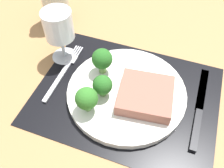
% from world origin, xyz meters
% --- Properties ---
extents(ground_plane, '(1.40, 1.10, 0.03)m').
position_xyz_m(ground_plane, '(0.00, 0.00, -0.01)').
color(ground_plane, '#996D42').
extents(placemat, '(0.41, 0.32, 0.00)m').
position_xyz_m(placemat, '(0.00, 0.00, 0.00)').
color(placemat, black).
rests_on(placemat, ground_plane).
extents(plate, '(0.27, 0.27, 0.02)m').
position_xyz_m(plate, '(0.00, 0.00, 0.01)').
color(plate, silver).
rests_on(plate, placemat).
extents(steak, '(0.13, 0.12, 0.03)m').
position_xyz_m(steak, '(0.04, -0.01, 0.03)').
color(steak, '#8C5647').
rests_on(steak, plate).
extents(broccoli_near_steak, '(0.05, 0.05, 0.07)m').
position_xyz_m(broccoli_near_steak, '(-0.07, 0.03, 0.06)').
color(broccoli_near_steak, '#6B994C').
rests_on(broccoli_near_steak, plate).
extents(broccoli_back_left, '(0.05, 0.05, 0.06)m').
position_xyz_m(broccoli_back_left, '(-0.06, -0.08, 0.06)').
color(broccoli_back_left, '#6B994C').
rests_on(broccoli_back_left, plate).
extents(broccoli_front_edge, '(0.04, 0.04, 0.05)m').
position_xyz_m(broccoli_front_edge, '(-0.05, -0.03, 0.05)').
color(broccoli_front_edge, '#5B8942').
rests_on(broccoli_front_edge, plate).
extents(fork, '(0.02, 0.19, 0.01)m').
position_xyz_m(fork, '(-0.17, 0.01, 0.01)').
color(fork, silver).
rests_on(fork, placemat).
extents(knife, '(0.02, 0.23, 0.01)m').
position_xyz_m(knife, '(0.16, 0.01, 0.01)').
color(knife, black).
rests_on(knife, placemat).
extents(wine_glass, '(0.07, 0.07, 0.14)m').
position_xyz_m(wine_glass, '(-0.19, 0.06, 0.09)').
color(wine_glass, silver).
rests_on(wine_glass, ground_plane).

